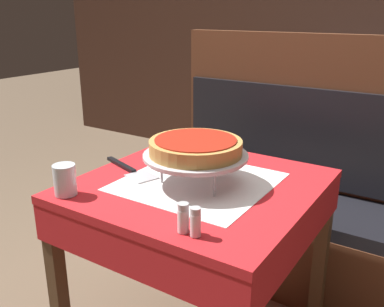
{
  "coord_description": "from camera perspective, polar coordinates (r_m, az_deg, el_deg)",
  "views": [
    {
      "loc": [
        0.73,
        -1.18,
        1.31
      ],
      "look_at": [
        0.0,
        -0.05,
        0.86
      ],
      "focal_mm": 40.0,
      "sensor_mm": 36.0,
      "label": 1
    }
  ],
  "objects": [
    {
      "name": "salt_shaker",
      "position": [
        1.16,
        -1.17,
        -8.58
      ],
      "size": [
        0.03,
        0.03,
        0.08
      ],
      "color": "silver",
      "rests_on": "dining_table_front"
    },
    {
      "name": "pizza_server",
      "position": [
        1.61,
        -8.31,
        -2.14
      ],
      "size": [
        0.29,
        0.14,
        0.01
      ],
      "color": "#BCBCC1",
      "rests_on": "dining_table_front"
    },
    {
      "name": "deep_dish_pizza",
      "position": [
        1.44,
        0.65,
        0.9
      ],
      "size": [
        0.32,
        0.32,
        0.05
      ],
      "color": "#C68E47",
      "rests_on": "pizza_pan_stand"
    },
    {
      "name": "condiment_caddy",
      "position": [
        3.04,
        19.49,
        7.6
      ],
      "size": [
        0.13,
        0.13,
        0.16
      ],
      "color": "black",
      "rests_on": "dining_table_rear"
    },
    {
      "name": "dining_table_front",
      "position": [
        1.54,
        0.81,
        -7.22
      ],
      "size": [
        0.79,
        0.79,
        0.74
      ],
      "color": "red",
      "rests_on": "ground_plane"
    },
    {
      "name": "dining_table_rear",
      "position": [
        3.05,
        20.75,
        4.47
      ],
      "size": [
        0.74,
        0.74,
        0.73
      ],
      "color": "#194799",
      "rests_on": "ground_plane"
    },
    {
      "name": "back_wall_panel",
      "position": [
        3.52,
        21.62,
        15.67
      ],
      "size": [
        6.0,
        0.04,
        2.4
      ],
      "primitive_type": "cube",
      "color": "#3D2319",
      "rests_on": "ground_plane"
    },
    {
      "name": "pizza_pan_stand",
      "position": [
        1.45,
        0.64,
        -0.47
      ],
      "size": [
        0.36,
        0.36,
        0.11
      ],
      "color": "#ADADB2",
      "rests_on": "dining_table_front"
    },
    {
      "name": "water_glass_near",
      "position": [
        1.44,
        -16.59,
        -3.38
      ],
      "size": [
        0.07,
        0.07,
        0.1
      ],
      "color": "silver",
      "rests_on": "dining_table_front"
    },
    {
      "name": "pepper_shaker",
      "position": [
        1.14,
        0.47,
        -9.12
      ],
      "size": [
        0.03,
        0.03,
        0.08
      ],
      "color": "silver",
      "rests_on": "dining_table_front"
    },
    {
      "name": "booth_bench",
      "position": [
        2.21,
        13.82,
        -7.66
      ],
      "size": [
        1.41,
        0.45,
        1.2
      ],
      "color": "brown",
      "rests_on": "ground_plane"
    }
  ]
}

